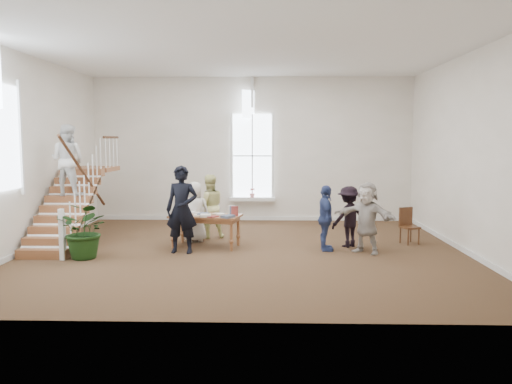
{
  "coord_description": "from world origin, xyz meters",
  "views": [
    {
      "loc": [
        0.56,
        -11.26,
        2.56
      ],
      "look_at": [
        0.23,
        0.4,
        1.33
      ],
      "focal_mm": 35.0,
      "sensor_mm": 36.0,
      "label": 1
    }
  ],
  "objects_px": {
    "elderly_woman": "(195,212)",
    "person_yellow": "(209,206)",
    "woman_cluster_b": "(349,217)",
    "woman_cluster_c": "(367,218)",
    "floor_plant": "(86,230)",
    "side_chair": "(408,224)",
    "library_table": "(206,218)",
    "woman_cluster_a": "(326,218)",
    "police_officer": "(182,209)"
  },
  "relations": [
    {
      "from": "library_table",
      "to": "elderly_woman",
      "type": "relative_size",
      "value": 1.17
    },
    {
      "from": "side_chair",
      "to": "library_table",
      "type": "bearing_deg",
      "value": 164.33
    },
    {
      "from": "woman_cluster_a",
      "to": "woman_cluster_b",
      "type": "bearing_deg",
      "value": -54.28
    },
    {
      "from": "woman_cluster_b",
      "to": "side_chair",
      "type": "distance_m",
      "value": 1.61
    },
    {
      "from": "elderly_woman",
      "to": "floor_plant",
      "type": "xyz_separation_m",
      "value": [
        -2.07,
        -1.86,
        -0.14
      ]
    },
    {
      "from": "woman_cluster_b",
      "to": "floor_plant",
      "type": "distance_m",
      "value": 6.0
    },
    {
      "from": "elderly_woman",
      "to": "woman_cluster_a",
      "type": "relative_size",
      "value": 1.0
    },
    {
      "from": "police_officer",
      "to": "floor_plant",
      "type": "distance_m",
      "value": 2.1
    },
    {
      "from": "woman_cluster_c",
      "to": "woman_cluster_b",
      "type": "bearing_deg",
      "value": 153.38
    },
    {
      "from": "side_chair",
      "to": "woman_cluster_c",
      "type": "bearing_deg",
      "value": -160.65
    },
    {
      "from": "elderly_woman",
      "to": "woman_cluster_a",
      "type": "xyz_separation_m",
      "value": [
        3.17,
        -0.94,
        -0.0
      ]
    },
    {
      "from": "person_yellow",
      "to": "floor_plant",
      "type": "xyz_separation_m",
      "value": [
        -2.37,
        -2.36,
        -0.21
      ]
    },
    {
      "from": "woman_cluster_b",
      "to": "floor_plant",
      "type": "relative_size",
      "value": 1.18
    },
    {
      "from": "person_yellow",
      "to": "woman_cluster_b",
      "type": "relative_size",
      "value": 1.14
    },
    {
      "from": "person_yellow",
      "to": "woman_cluster_c",
      "type": "xyz_separation_m",
      "value": [
        3.77,
        -1.64,
        -0.02
      ]
    },
    {
      "from": "woman_cluster_b",
      "to": "woman_cluster_c",
      "type": "distance_m",
      "value": 0.72
    },
    {
      "from": "person_yellow",
      "to": "side_chair",
      "type": "xyz_separation_m",
      "value": [
        5.0,
        -0.56,
        -0.34
      ]
    },
    {
      "from": "library_table",
      "to": "woman_cluster_b",
      "type": "height_order",
      "value": "woman_cluster_b"
    },
    {
      "from": "elderly_woman",
      "to": "person_yellow",
      "type": "height_order",
      "value": "person_yellow"
    },
    {
      "from": "library_table",
      "to": "person_yellow",
      "type": "xyz_separation_m",
      "value": [
        -0.05,
        1.11,
        0.14
      ]
    },
    {
      "from": "woman_cluster_b",
      "to": "side_chair",
      "type": "xyz_separation_m",
      "value": [
        1.53,
        0.43,
        -0.24
      ]
    },
    {
      "from": "elderly_woman",
      "to": "woman_cluster_c",
      "type": "height_order",
      "value": "woman_cluster_c"
    },
    {
      "from": "library_table",
      "to": "woman_cluster_a",
      "type": "relative_size",
      "value": 1.17
    },
    {
      "from": "elderly_woman",
      "to": "woman_cluster_c",
      "type": "distance_m",
      "value": 4.22
    },
    {
      "from": "elderly_woman",
      "to": "person_yellow",
      "type": "xyz_separation_m",
      "value": [
        0.3,
        0.5,
        0.07
      ]
    },
    {
      "from": "police_officer",
      "to": "elderly_woman",
      "type": "xyz_separation_m",
      "value": [
        0.1,
        1.25,
        -0.23
      ]
    },
    {
      "from": "person_yellow",
      "to": "woman_cluster_c",
      "type": "relative_size",
      "value": 1.02
    },
    {
      "from": "library_table",
      "to": "police_officer",
      "type": "bearing_deg",
      "value": -113.8
    },
    {
      "from": "police_officer",
      "to": "floor_plant",
      "type": "xyz_separation_m",
      "value": [
        -1.97,
        -0.61,
        -0.38
      ]
    },
    {
      "from": "library_table",
      "to": "elderly_woman",
      "type": "distance_m",
      "value": 0.71
    },
    {
      "from": "library_table",
      "to": "woman_cluster_c",
      "type": "distance_m",
      "value": 3.76
    },
    {
      "from": "floor_plant",
      "to": "library_table",
      "type": "bearing_deg",
      "value": 27.21
    },
    {
      "from": "library_table",
      "to": "police_officer",
      "type": "distance_m",
      "value": 0.84
    },
    {
      "from": "elderly_woman",
      "to": "woman_cluster_b",
      "type": "bearing_deg",
      "value": 161.89
    },
    {
      "from": "floor_plant",
      "to": "woman_cluster_b",
      "type": "bearing_deg",
      "value": 13.12
    },
    {
      "from": "side_chair",
      "to": "elderly_woman",
      "type": "bearing_deg",
      "value": 157.35
    },
    {
      "from": "police_officer",
      "to": "elderly_woman",
      "type": "bearing_deg",
      "value": 91.25
    },
    {
      "from": "floor_plant",
      "to": "side_chair",
      "type": "xyz_separation_m",
      "value": [
        7.37,
        1.8,
        -0.13
      ]
    },
    {
      "from": "library_table",
      "to": "woman_cluster_b",
      "type": "xyz_separation_m",
      "value": [
        3.42,
        0.11,
        0.04
      ]
    },
    {
      "from": "woman_cluster_a",
      "to": "side_chair",
      "type": "bearing_deg",
      "value": -68.62
    },
    {
      "from": "police_officer",
      "to": "person_yellow",
      "type": "distance_m",
      "value": 1.8
    },
    {
      "from": "elderly_woman",
      "to": "floor_plant",
      "type": "height_order",
      "value": "elderly_woman"
    },
    {
      "from": "police_officer",
      "to": "side_chair",
      "type": "distance_m",
      "value": 5.55
    },
    {
      "from": "person_yellow",
      "to": "woman_cluster_b",
      "type": "xyz_separation_m",
      "value": [
        3.47,
        -0.99,
        -0.1
      ]
    },
    {
      "from": "woman_cluster_a",
      "to": "side_chair",
      "type": "distance_m",
      "value": 2.32
    },
    {
      "from": "person_yellow",
      "to": "elderly_woman",
      "type": "bearing_deg",
      "value": 41.87
    },
    {
      "from": "woman_cluster_b",
      "to": "woman_cluster_c",
      "type": "xyz_separation_m",
      "value": [
        0.3,
        -0.65,
        0.08
      ]
    },
    {
      "from": "woman_cluster_a",
      "to": "elderly_woman",
      "type": "bearing_deg",
      "value": 72.23
    },
    {
      "from": "woman_cluster_a",
      "to": "floor_plant",
      "type": "bearing_deg",
      "value": 98.71
    },
    {
      "from": "library_table",
      "to": "woman_cluster_b",
      "type": "relative_size",
      "value": 1.22
    }
  ]
}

